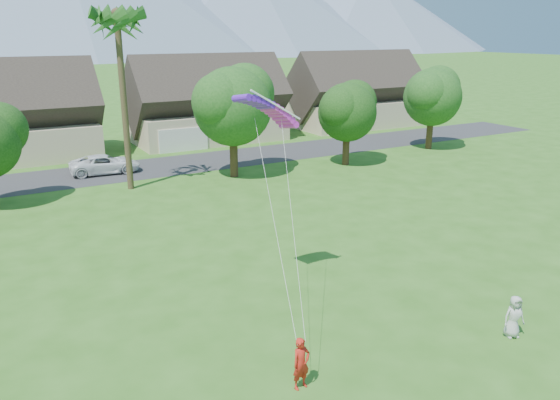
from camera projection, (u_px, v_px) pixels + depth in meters
street at (138, 169)px, 45.05m from camera, size 90.00×7.00×0.01m
kite_flyer at (301, 363)px, 17.16m from camera, size 0.68×0.49×1.75m
watcher at (514, 317)px, 20.10m from camera, size 0.92×0.75×1.64m
parked_car at (105, 164)px, 43.61m from camera, size 5.60×2.94×1.50m
houses_row at (114, 114)px, 51.76m from camera, size 72.75×8.19×8.86m
tree_row at (140, 122)px, 38.01m from camera, size 62.27×6.67×8.45m
fan_palm at (117, 17)px, 36.06m from camera, size 3.00×3.00×13.80m
parafoil_kite at (268, 107)px, 21.77m from camera, size 2.84×1.12×0.50m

